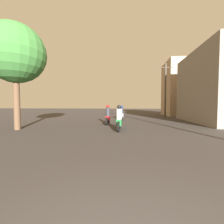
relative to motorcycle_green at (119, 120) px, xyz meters
name	(u,v)px	position (x,y,z in m)	size (l,w,h in m)	color
motorcycle_green	(119,120)	(0.00, 0.00, 0.00)	(0.60, 1.97, 1.53)	black
motorcycle_red	(108,116)	(-1.04, 2.70, 0.01)	(0.60, 1.98, 1.55)	black
motorcycle_silver	(122,114)	(-0.05, 6.23, -0.02)	(0.60, 2.01, 1.48)	black
building_right_far	(183,89)	(8.53, 13.63, 3.25)	(5.04, 5.34, 7.71)	tan
utility_pole_far	(165,89)	(5.10, 9.84, 2.83)	(1.60, 0.20, 6.56)	#4C4238
street_tree	(15,54)	(-6.31, -0.44, 4.04)	(3.57, 3.57, 6.46)	brown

